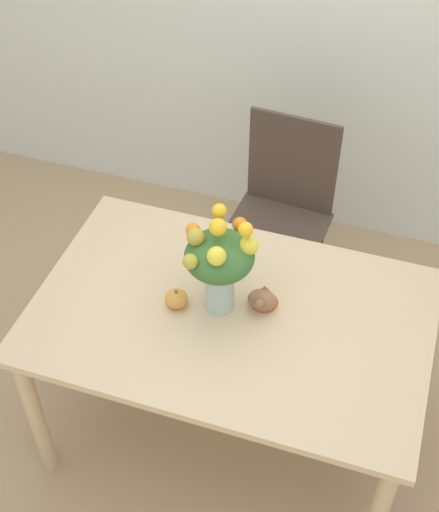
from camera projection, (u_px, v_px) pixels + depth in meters
ground_plane at (229, 428)px, 2.95m from camera, size 12.00×12.00×0.00m
dining_table at (231, 330)px, 2.51m from camera, size 1.36×0.88×0.73m
flower_vase at (220, 262)px, 2.33m from camera, size 0.24×0.28×0.39m
pumpkin at (176, 299)px, 2.45m from camera, size 0.08×0.08×0.07m
turkey_figurine at (263, 297)px, 2.44m from camera, size 0.10×0.14×0.08m
dining_chair_near_window at (280, 218)px, 3.15m from camera, size 0.45×0.45×0.94m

